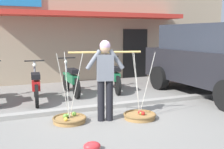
{
  "coord_description": "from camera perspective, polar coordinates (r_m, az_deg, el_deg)",
  "views": [
    {
      "loc": [
        -2.37,
        -5.62,
        1.84
      ],
      "look_at": [
        0.3,
        0.6,
        0.85
      ],
      "focal_mm": 45.53,
      "sensor_mm": 36.0,
      "label": 1
    }
  ],
  "objects": [
    {
      "name": "motorcycle_second_in_row",
      "position": [
        7.84,
        -15.07,
        -2.15
      ],
      "size": [
        0.54,
        1.82,
        1.09
      ],
      "color": "black",
      "rests_on": "ground"
    },
    {
      "name": "storefront_building",
      "position": [
        13.43,
        -7.89,
        9.37
      ],
      "size": [
        13.0,
        6.0,
        4.2
      ],
      "color": "tan",
      "rests_on": "ground"
    },
    {
      "name": "ground_plane",
      "position": [
        6.37,
        -0.35,
        -8.47
      ],
      "size": [
        90.0,
        90.0,
        0.0
      ],
      "primitive_type": "plane",
      "color": "gray"
    },
    {
      "name": "parked_truck",
      "position": [
        8.81,
        20.2,
        3.2
      ],
      "size": [
        2.22,
        4.84,
        2.1
      ],
      "color": "black",
      "rests_on": "ground"
    },
    {
      "name": "sidewalk_curb",
      "position": [
        6.98,
        -2.6,
        -6.54
      ],
      "size": [
        20.0,
        0.24,
        0.1
      ],
      "primitive_type": "cube",
      "color": "gray",
      "rests_on": "ground"
    },
    {
      "name": "fruit_basket_right_side",
      "position": [
        6.03,
        -8.55,
        -8.81
      ],
      "size": [
        0.71,
        0.71,
        1.45
      ],
      "color": "#9E7542",
      "rests_on": "ground"
    },
    {
      "name": "motorcycle_end_of_row",
      "position": [
        9.01,
        0.33,
        -0.53
      ],
      "size": [
        0.57,
        1.8,
        1.09
      ],
      "color": "black",
      "rests_on": "ground"
    },
    {
      "name": "plastic_litter_bag",
      "position": [
        4.63,
        -4.03,
        -14.17
      ],
      "size": [
        0.28,
        0.22,
        0.14
      ],
      "primitive_type": "ellipsoid",
      "color": "red",
      "rests_on": "ground"
    },
    {
      "name": "fruit_vendor",
      "position": [
        5.89,
        -1.38,
        -0.11
      ],
      "size": [
        1.48,
        0.39,
        1.7
      ],
      "color": "black",
      "rests_on": "ground"
    },
    {
      "name": "motorcycle_third_in_row",
      "position": [
        8.6,
        -8.19,
        -1.03
      ],
      "size": [
        0.54,
        1.82,
        1.09
      ],
      "color": "black",
      "rests_on": "ground"
    },
    {
      "name": "fruit_basket_left_side",
      "position": [
        6.24,
        5.58,
        -8.17
      ],
      "size": [
        0.71,
        0.71,
        1.45
      ],
      "color": "#9E7542",
      "rests_on": "ground"
    }
  ]
}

